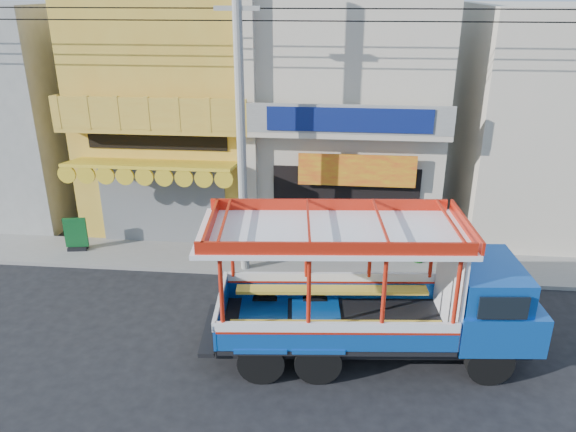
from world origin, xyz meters
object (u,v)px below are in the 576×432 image
object	(u,v)px
potted_plant_a	(308,241)
potted_plant_b	(418,245)
utility_pole	(246,108)
songthaew_truck	(395,293)
green_sign	(76,236)
potted_plant_c	(448,254)

from	to	relation	value
potted_plant_a	potted_plant_b	bearing A→B (deg)	-53.94
utility_pole	songthaew_truck	distance (m)	6.46
green_sign	potted_plant_b	xyz separation A→B (m)	(10.97, 0.25, 0.08)
green_sign	potted_plant_b	size ratio (longest dim) A/B	1.02
green_sign	potted_plant_c	xyz separation A→B (m)	(11.84, -0.12, -0.00)
songthaew_truck	utility_pole	bearing A→B (deg)	136.03
potted_plant_a	potted_plant_b	size ratio (longest dim) A/B	0.94
potted_plant_b	potted_plant_c	xyz separation A→B (m)	(0.87, -0.37, -0.08)
potted_plant_a	potted_plant_c	xyz separation A→B (m)	(4.29, -0.40, -0.05)
utility_pole	green_sign	distance (m)	7.37
potted_plant_c	utility_pole	bearing A→B (deg)	-80.19
utility_pole	potted_plant_c	bearing A→B (deg)	5.97
utility_pole	green_sign	world-z (taller)	utility_pole
potted_plant_b	utility_pole	bearing A→B (deg)	62.18
potted_plant_a	green_sign	bearing A→B (deg)	128.67
utility_pole	potted_plant_c	world-z (taller)	utility_pole
green_sign	potted_plant_b	world-z (taller)	green_sign
green_sign	potted_plant_a	world-z (taller)	green_sign
songthaew_truck	potted_plant_b	xyz separation A→B (m)	(1.17, 4.83, -1.02)
utility_pole	potted_plant_a	distance (m)	4.84
potted_plant_a	potted_plant_b	world-z (taller)	potted_plant_b
songthaew_truck	potted_plant_b	size ratio (longest dim) A/B	7.04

